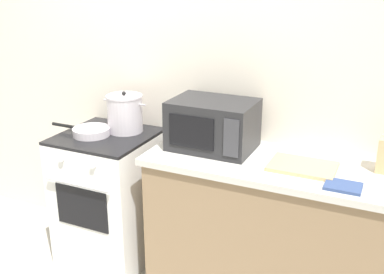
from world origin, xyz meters
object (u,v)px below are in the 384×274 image
(stock_pot, at_px, (125,113))
(microwave, at_px, (213,125))
(frying_pan, at_px, (91,131))
(cutting_board, at_px, (303,166))
(oven_mitt, at_px, (343,186))
(stove, at_px, (110,197))

(stock_pot, xyz_separation_m, microwave, (0.66, -0.04, 0.02))
(frying_pan, relative_size, cutting_board, 1.24)
(oven_mitt, bearing_deg, microwave, 163.60)
(frying_pan, xyz_separation_m, cutting_board, (1.39, 0.05, -0.02))
(microwave, bearing_deg, stock_pot, 176.30)
(oven_mitt, bearing_deg, frying_pan, 175.99)
(stock_pot, distance_m, microwave, 0.66)
(stock_pot, relative_size, frying_pan, 0.73)
(stock_pot, xyz_separation_m, frying_pan, (-0.17, -0.17, -0.10))
(frying_pan, bearing_deg, oven_mitt, -4.01)
(stove, height_order, stock_pot, stock_pot)
(cutting_board, height_order, oven_mitt, cutting_board)
(frying_pan, height_order, microwave, microwave)
(cutting_board, distance_m, oven_mitt, 0.29)
(cutting_board, bearing_deg, stock_pot, 174.39)
(frying_pan, xyz_separation_m, oven_mitt, (1.63, -0.11, -0.02))
(cutting_board, xyz_separation_m, oven_mitt, (0.24, -0.16, -0.00))
(stove, distance_m, oven_mitt, 1.62)
(microwave, height_order, cutting_board, microwave)
(frying_pan, bearing_deg, stove, 27.66)
(stove, relative_size, oven_mitt, 5.11)
(stock_pot, xyz_separation_m, oven_mitt, (1.47, -0.28, -0.12))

